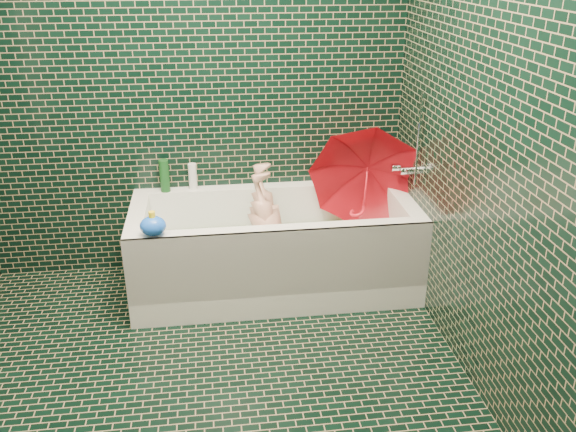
{
  "coord_description": "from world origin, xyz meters",
  "views": [
    {
      "loc": [
        0.09,
        -2.29,
        1.96
      ],
      "look_at": [
        0.51,
        0.82,
        0.56
      ],
      "focal_mm": 38.0,
      "sensor_mm": 36.0,
      "label": 1
    }
  ],
  "objects": [
    {
      "name": "bathtub",
      "position": [
        0.45,
        1.01,
        0.21
      ],
      "size": [
        1.7,
        0.75,
        0.55
      ],
      "color": "white",
      "rests_on": "floor"
    },
    {
      "name": "soap_bottle_a",
      "position": [
        1.25,
        1.35,
        0.55
      ],
      "size": [
        0.12,
        0.12,
        0.28
      ],
      "primitive_type": "imported",
      "rotation": [
        0.0,
        0.0,
        0.14
      ],
      "color": "white",
      "rests_on": "bathtub"
    },
    {
      "name": "soap_bottle_b",
      "position": [
        1.25,
        1.36,
        0.55
      ],
      "size": [
        0.09,
        0.09,
        0.17
      ],
      "primitive_type": "imported",
      "rotation": [
        0.0,
        0.0,
        -0.26
      ],
      "color": "#4D1C6B",
      "rests_on": "bathtub"
    },
    {
      "name": "floor",
      "position": [
        0.0,
        0.0,
        0.0
      ],
      "size": [
        2.8,
        2.8,
        0.0
      ],
      "primitive_type": "plane",
      "color": "black",
      "rests_on": "ground"
    },
    {
      "name": "wall_right",
      "position": [
        1.3,
        0.0,
        1.25
      ],
      "size": [
        0.0,
        2.8,
        2.8
      ],
      "primitive_type": "plane",
      "rotation": [
        1.57,
        0.0,
        -1.57
      ],
      "color": "black",
      "rests_on": "floor"
    },
    {
      "name": "bottle_right_tall",
      "position": [
        1.0,
        1.35,
        0.67
      ],
      "size": [
        0.07,
        0.07,
        0.24
      ],
      "primitive_type": "cylinder",
      "rotation": [
        0.0,
        0.0,
        0.43
      ],
      "color": "#134519",
      "rests_on": "bathtub"
    },
    {
      "name": "bottle_left_tall",
      "position": [
        -0.2,
        1.34,
        0.65
      ],
      "size": [
        0.06,
        0.06,
        0.21
      ],
      "primitive_type": "cylinder",
      "rotation": [
        0.0,
        0.0,
        0.04
      ],
      "color": "#134519",
      "rests_on": "bathtub"
    },
    {
      "name": "umbrella",
      "position": [
        1.0,
        1.01,
        0.63
      ],
      "size": [
        0.98,
        0.89,
        0.84
      ],
      "primitive_type": "imported",
      "rotation": [
        0.16,
        -0.27,
        -0.33
      ],
      "color": "red",
      "rests_on": "bathtub"
    },
    {
      "name": "soap_bottle_c",
      "position": [
        1.12,
        1.36,
        0.55
      ],
      "size": [
        0.12,
        0.12,
        0.15
      ],
      "primitive_type": "imported",
      "rotation": [
        0.0,
        0.0,
        -0.03
      ],
      "color": "#134519",
      "rests_on": "bathtub"
    },
    {
      "name": "bath_toy",
      "position": [
        -0.23,
        0.69,
        0.61
      ],
      "size": [
        0.16,
        0.14,
        0.14
      ],
      "rotation": [
        0.0,
        0.0,
        -0.21
      ],
      "color": "blue",
      "rests_on": "bathtub"
    },
    {
      "name": "child",
      "position": [
        0.44,
        1.01,
        0.31
      ],
      "size": [
        1.01,
        0.52,
        0.37
      ],
      "primitive_type": "imported",
      "rotation": [
        -1.41,
        0.0,
        -1.76
      ],
      "color": "tan",
      "rests_on": "bathtub"
    },
    {
      "name": "bath_mat",
      "position": [
        0.45,
        1.02,
        0.16
      ],
      "size": [
        1.35,
        0.47,
        0.01
      ],
      "primitive_type": "cube",
      "color": "green",
      "rests_on": "bathtub"
    },
    {
      "name": "wall_back",
      "position": [
        0.0,
        1.4,
        1.25
      ],
      "size": [
        2.8,
        0.0,
        2.8
      ],
      "primitive_type": "plane",
      "rotation": [
        1.57,
        0.0,
        0.0
      ],
      "color": "black",
      "rests_on": "floor"
    },
    {
      "name": "bottle_right_pump",
      "position": [
        1.25,
        1.37,
        0.63
      ],
      "size": [
        0.06,
        0.06,
        0.17
      ],
      "primitive_type": "cylinder",
      "rotation": [
        0.0,
        0.0,
        0.18
      ],
      "color": "silver",
      "rests_on": "bathtub"
    },
    {
      "name": "bottle_left_short",
      "position": [
        -0.03,
        1.35,
        0.63
      ],
      "size": [
        0.06,
        0.06,
        0.17
      ],
      "primitive_type": "cylinder",
      "rotation": [
        0.0,
        0.0,
        0.11
      ],
      "color": "white",
      "rests_on": "bathtub"
    },
    {
      "name": "rubber_duck",
      "position": [
        0.99,
        1.36,
        0.6
      ],
      "size": [
        0.13,
        0.11,
        0.1
      ],
      "rotation": [
        0.0,
        0.0,
        0.4
      ],
      "color": "yellow",
      "rests_on": "bathtub"
    },
    {
      "name": "water",
      "position": [
        0.45,
        1.02,
        0.3
      ],
      "size": [
        1.48,
        0.53,
        0.0
      ],
      "primitive_type": "cube",
      "color": "silver",
      "rests_on": "bathtub"
    },
    {
      "name": "wall_front",
      "position": [
        0.0,
        -1.4,
        1.25
      ],
      "size": [
        2.8,
        0.0,
        2.8
      ],
      "primitive_type": "plane",
      "rotation": [
        -1.57,
        0.0,
        0.0
      ],
      "color": "black",
      "rests_on": "floor"
    },
    {
      "name": "faucet",
      "position": [
        1.26,
        1.02,
        0.77
      ],
      "size": [
        0.18,
        0.19,
        0.55
      ],
      "color": "silver",
      "rests_on": "wall_right"
    }
  ]
}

